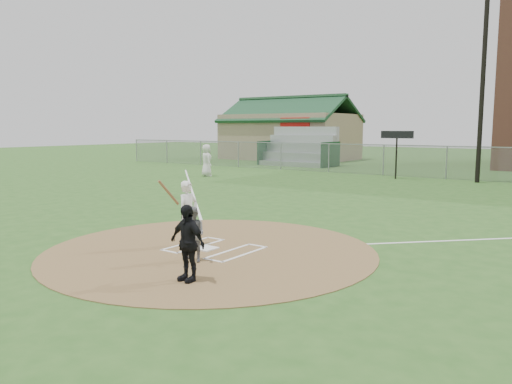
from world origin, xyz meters
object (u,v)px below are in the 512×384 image
Objects in this scene: catcher at (193,234)px; ondeck_player at (207,160)px; home_plate at (206,248)px; umpire at (187,243)px; batter_at_plate at (188,213)px.

ondeck_player is (-13.46, 15.88, 0.36)m from catcher.
home_plate is 0.24× the size of ondeck_player.
umpire is (1.47, -2.23, 0.77)m from home_plate.
umpire is 22.29m from ondeck_player.
home_plate is 2.78m from umpire.
home_plate is 19.66m from ondeck_player.
batter_at_plate is (-2.11, 2.27, 0.08)m from umpire.
catcher is 20.82m from ondeck_player.
catcher reaches higher than home_plate.
umpire is 0.77× the size of ondeck_player.
umpire is at bearing 160.95° from ondeck_player.
home_plate is 0.39× the size of catcher.
batter_at_plate is (-0.65, 0.04, 0.85)m from home_plate.
ondeck_player is at bearing 131.07° from home_plate.
ondeck_player is (-14.37, 17.04, 0.22)m from umpire.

